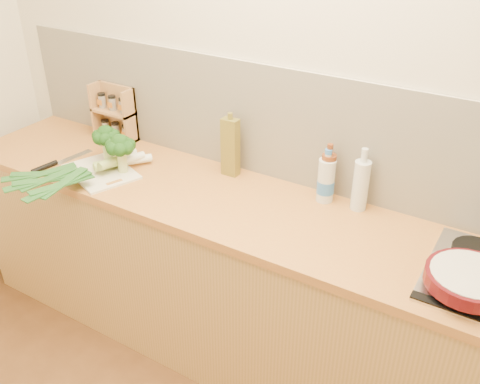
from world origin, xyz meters
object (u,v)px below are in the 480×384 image
at_px(chopping_board, 101,172).
at_px(skillet, 471,279).
at_px(chefs_knife, 52,164).
at_px(spice_rack, 116,116).

xyz_separation_m(chopping_board, skillet, (1.71, -0.01, 0.06)).
height_order(chefs_knife, spice_rack, spice_rack).
bearing_deg(chefs_knife, chopping_board, 24.36).
height_order(skillet, spice_rack, spice_rack).
bearing_deg(spice_rack, skillet, -10.66).
relative_size(chefs_knife, spice_rack, 1.15).
distance_m(chopping_board, spice_rack, 0.43).
relative_size(chopping_board, chefs_knife, 1.03).
relative_size(chopping_board, spice_rack, 1.19).
bearing_deg(spice_rack, chefs_knife, -95.85).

